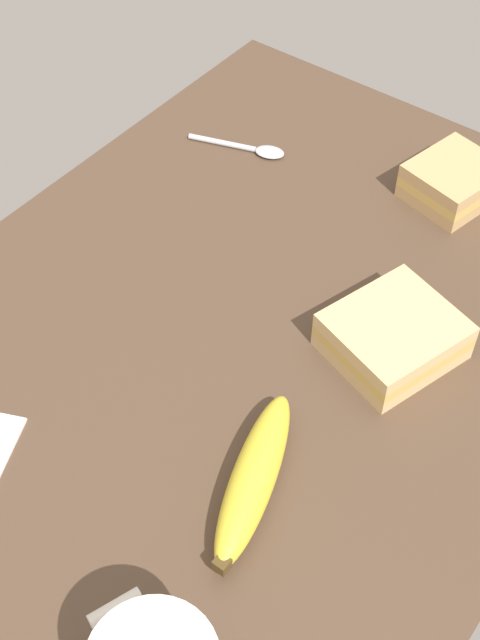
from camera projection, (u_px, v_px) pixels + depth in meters
tabletop at (240, 346)px, 85.71cm from camera, size 90.00×64.00×2.00cm
sandwich_main at (393, 336)px, 82.38cm from camera, size 14.23×13.46×4.40cm
sandwich_side at (453, 182)px, 97.41cm from camera, size 11.16×10.44×4.40cm
banana at (254, 477)px, 72.59cm from camera, size 17.78×9.24×3.78cm
spoon at (252, 149)px, 104.26cm from camera, size 5.47×12.04×0.80cm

